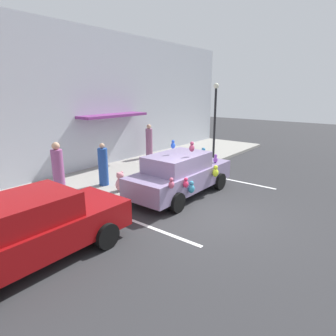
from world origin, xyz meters
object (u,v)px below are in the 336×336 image
Objects in this scene: plush_covered_car at (180,174)px; pedestrian_by_lamp at (149,142)px; teddy_bear_on_sidewalk at (120,182)px; street_lamp_post at (215,113)px; pedestrian_near_shopfront at (103,166)px; pedestrian_walking_past at (58,172)px; parked_sedan_behind at (26,230)px.

plush_covered_car is 2.46× the size of pedestrian_by_lamp.
teddy_bear_on_sidewalk is 7.12m from street_lamp_post.
teddy_bear_on_sidewalk is 0.18× the size of street_lamp_post.
plush_covered_car is 2.20m from teddy_bear_on_sidewalk.
pedestrian_near_shopfront is 0.86× the size of pedestrian_walking_past.
parked_sedan_behind is at bearing -131.64° from pedestrian_walking_past.
pedestrian_near_shopfront is at bearing 171.59° from street_lamp_post.
parked_sedan_behind is 6.27× the size of teddy_bear_on_sidewalk.
street_lamp_post reaches higher than parked_sedan_behind.
street_lamp_post is 3.83m from pedestrian_by_lamp.
parked_sedan_behind is at bearing -158.76° from teddy_bear_on_sidewalk.
pedestrian_by_lamp reaches higher than teddy_bear_on_sidewalk.
plush_covered_car is 2.71× the size of pedestrian_near_shopfront.
pedestrian_near_shopfront is at bearing 114.83° from plush_covered_car.
teddy_bear_on_sidewalk is at bearing 21.24° from parked_sedan_behind.
parked_sedan_behind is at bearing -171.47° from street_lamp_post.
street_lamp_post is 2.17× the size of pedestrian_by_lamp.
pedestrian_by_lamp reaches higher than parked_sedan_behind.
pedestrian_walking_past is at bearing 143.88° from teddy_bear_on_sidewalk.
plush_covered_car is 5.66m from pedestrian_by_lamp.
teddy_bear_on_sidewalk is at bearing -149.18° from pedestrian_by_lamp.
teddy_bear_on_sidewalk is 5.53m from pedestrian_by_lamp.
teddy_bear_on_sidewalk is 2.14m from pedestrian_walking_past.
parked_sedan_behind reaches higher than teddy_bear_on_sidewalk.
pedestrian_by_lamp is at bearing 30.82° from teddy_bear_on_sidewalk.
plush_covered_car is at bearing -0.85° from parked_sedan_behind.
street_lamp_post is at bearing 8.53° from parked_sedan_behind.
pedestrian_near_shopfront is (-1.26, 2.73, 0.10)m from plush_covered_car.
teddy_bear_on_sidewalk is 0.44× the size of pedestrian_near_shopfront.
pedestrian_walking_past reaches higher than pedestrian_near_shopfront.
street_lamp_post is at bearing -8.41° from pedestrian_near_shopfront.
pedestrian_by_lamp is at bearing 26.51° from parked_sedan_behind.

